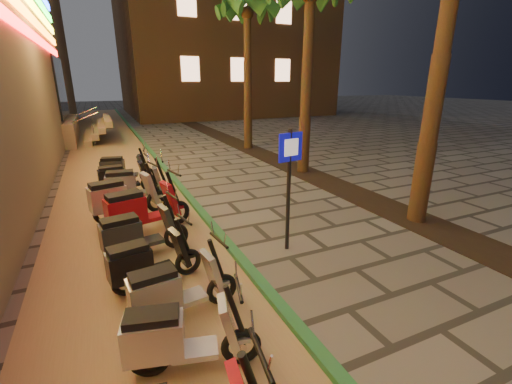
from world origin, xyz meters
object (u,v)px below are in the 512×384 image
scooter_4 (176,338)px  scooter_10 (132,186)px  scooter_5 (172,291)px  scooter_12 (121,169)px  scooter_7 (135,234)px  scooter_8 (139,210)px  pedestrian_sign (289,174)px  scooter_9 (120,198)px  scooter_11 (121,178)px  scooter_6 (145,262)px

scooter_4 → scooter_10: bearing=103.0°
scooter_5 → scooter_12: 7.22m
scooter_10 → scooter_7: bearing=-88.3°
scooter_5 → scooter_7: bearing=90.3°
scooter_8 → scooter_12: scooter_8 is taller
scooter_5 → scooter_10: (-0.01, 5.06, 0.07)m
scooter_8 → scooter_12: (-0.07, 4.14, -0.06)m
pedestrian_sign → scooter_9: (-2.81, 2.88, -0.96)m
scooter_4 → scooter_11: size_ratio=0.93×
scooter_4 → scooter_7: bearing=106.5°
scooter_5 → scooter_9: size_ratio=0.84×
scooter_7 → scooter_11: scooter_11 is taller
scooter_8 → scooter_11: (-0.16, 2.96, -0.06)m
scooter_6 → scooter_8: size_ratio=0.83×
pedestrian_sign → scooter_7: size_ratio=1.45×
scooter_9 → scooter_10: 1.05m
scooter_12 → pedestrian_sign: bearing=-54.1°
scooter_9 → scooter_8: bearing=-86.9°
scooter_4 → scooter_12: 8.12m
scooter_5 → scooter_10: size_ratio=0.88×
scooter_9 → scooter_4: bearing=-101.4°
scooter_8 → scooter_5: bearing=-102.1°
scooter_6 → scooter_12: bearing=78.0°
scooter_4 → scooter_12: scooter_12 is taller
scooter_5 → scooter_8: 3.09m
scooter_10 → pedestrian_sign: bearing=-51.2°
scooter_6 → scooter_11: scooter_11 is taller
scooter_7 → scooter_8: 1.10m
scooter_10 → scooter_12: 2.17m
scooter_6 → scooter_11: bearing=78.7°
scooter_5 → scooter_11: (-0.21, 6.05, 0.03)m
scooter_11 → scooter_12: (0.09, 1.17, 0.00)m
scooter_12 → scooter_9: bearing=-81.5°
scooter_10 → scooter_9: bearing=-103.1°
scooter_9 → scooter_12: bearing=71.8°
scooter_4 → scooter_5: size_ratio=0.98×
scooter_4 → scooter_11: 6.95m
scooter_4 → scooter_8: bearing=103.1°
pedestrian_sign → scooter_5: (-2.45, -1.19, -1.05)m
pedestrian_sign → scooter_12: bearing=103.8°
scooter_7 → scooter_11: size_ratio=0.99×
scooter_9 → scooter_10: size_ratio=1.04×
scooter_6 → scooter_9: bearing=81.3°
scooter_5 → scooter_9: (-0.36, 4.07, 0.09)m
scooter_5 → scooter_6: size_ratio=1.02×
scooter_5 → scooter_8: bearing=84.1°
pedestrian_sign → scooter_5: pedestrian_sign is taller
scooter_8 → scooter_10: scooter_8 is taller
pedestrian_sign → scooter_11: bearing=109.4°
scooter_5 → scooter_7: 2.02m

